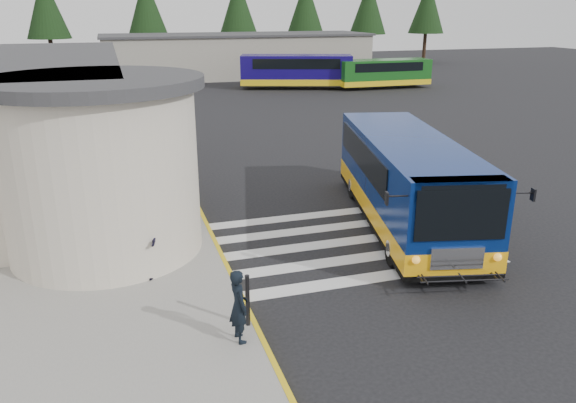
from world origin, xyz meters
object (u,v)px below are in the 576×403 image
object	(u,v)px
pedestrian_a	(239,306)
pedestrian_b	(142,243)
bollard	(248,300)
far_bus_a	(296,70)
transit_bus	(406,184)
far_bus_b	(383,72)

from	to	relation	value
pedestrian_a	pedestrian_b	distance (m)	3.85
bollard	far_bus_a	distance (m)	38.62
pedestrian_a	far_bus_a	xyz separation A→B (m)	(13.35, 36.85, 0.64)
pedestrian_a	bollard	xyz separation A→B (m)	(0.30, 0.51, -0.20)
pedestrian_a	far_bus_a	world-z (taller)	far_bus_a
pedestrian_b	far_bus_a	xyz separation A→B (m)	(15.02, 33.38, 0.49)
pedestrian_a	bollard	distance (m)	0.62
bollard	pedestrian_b	bearing A→B (deg)	123.50
transit_bus	pedestrian_b	bearing A→B (deg)	-155.05
far_bus_a	transit_bus	bearing A→B (deg)	-174.19
pedestrian_b	far_bus_a	bearing A→B (deg)	118.79
bollard	far_bus_a	size ratio (longest dim) A/B	0.12
pedestrian_b	bollard	bearing A→B (deg)	-3.49
pedestrian_b	far_bus_b	world-z (taller)	far_bus_b
transit_bus	far_bus_b	distance (m)	32.70
pedestrian_a	far_bus_a	size ratio (longest dim) A/B	0.16
transit_bus	bollard	bearing A→B (deg)	-130.25
pedestrian_a	far_bus_b	distance (m)	40.43
pedestrian_a	far_bus_b	world-z (taller)	far_bus_b
pedestrian_b	far_bus_a	world-z (taller)	far_bus_a
pedestrian_a	bollard	bearing A→B (deg)	-38.76
far_bus_b	pedestrian_a	bearing A→B (deg)	149.63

